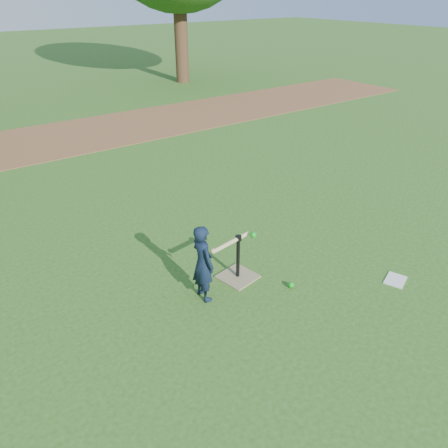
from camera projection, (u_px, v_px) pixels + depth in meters
ground at (239, 293)px, 5.33m from camera, size 80.00×80.00×0.00m
dirt_strip at (51, 140)px, 10.65m from camera, size 24.00×3.00×0.01m
child at (203, 263)px, 5.04m from camera, size 0.24×0.36×0.97m
wiffle_ball_ground at (291, 285)px, 5.41m from camera, size 0.08×0.08×0.08m
clipboard at (395, 280)px, 5.56m from camera, size 0.36×0.32×0.01m
batting_tee at (238, 270)px, 5.57m from camera, size 0.50×0.50×0.61m
swing_action at (234, 241)px, 5.26m from camera, size 0.66×0.18×0.10m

